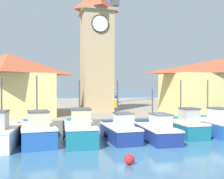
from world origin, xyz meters
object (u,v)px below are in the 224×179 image
fishing_boat_mid_left (80,131)px  fishing_boat_right_inner (184,126)px  fishing_boat_left_inner (37,132)px  mooring_buoy (129,159)px  fishing_boat_mid_right (156,131)px  clock_tower (97,47)px  dock_worker_near_tower (116,108)px  warehouse_left (8,84)px  warehouse_right (221,85)px  port_crane_near (110,56)px  fishing_boat_right_outer (213,125)px  fishing_boat_center (120,131)px

fishing_boat_mid_left → fishing_boat_right_inner: (7.96, 0.34, -0.07)m
fishing_boat_left_inner → mooring_buoy: (4.31, -6.10, -0.53)m
fishing_boat_mid_right → fishing_boat_left_inner: bearing=171.8°
clock_tower → dock_worker_near_tower: clock_tower is taller
warehouse_left → dock_worker_near_tower: size_ratio=5.48×
warehouse_right → port_crane_near: bearing=112.0°
fishing_boat_right_inner → dock_worker_near_tower: fishing_boat_right_inner is taller
fishing_boat_right_outer → warehouse_right: warehouse_right is taller
fishing_boat_mid_right → clock_tower: 13.59m
warehouse_left → dock_worker_near_tower: bearing=-27.1°
fishing_boat_right_inner → warehouse_left: size_ratio=0.48×
warehouse_left → warehouse_right: bearing=-6.4°
fishing_boat_mid_right → fishing_boat_right_inner: bearing=15.5°
fishing_boat_center → dock_worker_near_tower: fishing_boat_center is taller
fishing_boat_right_inner → warehouse_right: 10.52m
dock_worker_near_tower → clock_tower: bearing=92.1°
port_crane_near → dock_worker_near_tower: 22.11m
fishing_boat_mid_left → fishing_boat_right_inner: size_ratio=1.08×
fishing_boat_center → mooring_buoy: size_ratio=8.81×
fishing_boat_right_outer → mooring_buoy: 10.66m
warehouse_right → dock_worker_near_tower: warehouse_right is taller
fishing_boat_mid_right → dock_worker_near_tower: bearing=109.2°
fishing_boat_center → port_crane_near: port_crane_near is taller
fishing_boat_left_inner → warehouse_left: bearing=108.5°
fishing_boat_center → fishing_boat_right_inner: (5.16, 0.23, 0.06)m
fishing_boat_right_outer → dock_worker_near_tower: (-6.86, 3.75, 1.22)m
warehouse_right → mooring_buoy: size_ratio=24.50×
fishing_boat_center → fishing_boat_right_inner: bearing=2.6°
fishing_boat_right_outer → fishing_boat_mid_left: bearing=-177.6°
dock_worker_near_tower → fishing_boat_center: bearing=-102.1°
clock_tower → mooring_buoy: bearing=-96.5°
fishing_boat_left_inner → mooring_buoy: bearing=-54.7°
mooring_buoy → dock_worker_near_tower: (2.08, 9.55, 1.71)m
dock_worker_near_tower → fishing_boat_mid_right: bearing=-70.8°
warehouse_right → dock_worker_near_tower: 12.59m
warehouse_right → port_crane_near: (-7.36, 18.18, 4.89)m
fishing_boat_right_inner → port_crane_near: port_crane_near is taller
fishing_boat_mid_right → dock_worker_near_tower: 5.04m
fishing_boat_right_outer → port_crane_near: bearing=94.7°
fishing_boat_right_inner → fishing_boat_mid_left: bearing=-177.5°
fishing_boat_right_inner → fishing_boat_right_outer: size_ratio=0.85×
warehouse_right → mooring_buoy: warehouse_right is taller
fishing_boat_left_inner → port_crane_near: port_crane_near is taller
fishing_boat_mid_right → warehouse_right: warehouse_right is taller
fishing_boat_center → dock_worker_near_tower: bearing=77.9°
fishing_boat_right_inner → fishing_boat_right_outer: (2.57, 0.10, -0.01)m
fishing_boat_mid_right → warehouse_left: (-10.71, 9.26, 3.37)m
fishing_boat_left_inner → port_crane_near: (11.26, 23.88, 8.08)m
fishing_boat_left_inner → clock_tower: size_ratio=0.34×
fishing_boat_center → warehouse_right: 14.92m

